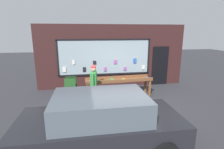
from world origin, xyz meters
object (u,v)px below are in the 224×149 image
at_px(display_table_main, 119,81).
at_px(small_dog, 82,100).
at_px(person_browsing, 94,82).
at_px(sandwich_board_sign, 71,89).
at_px(parked_car, 101,121).

height_order(display_table_main, small_dog, display_table_main).
bearing_deg(small_dog, display_table_main, -38.64).
distance_m(display_table_main, person_browsing, 1.33).
bearing_deg(person_browsing, display_table_main, -50.33).
bearing_deg(display_table_main, small_dog, -151.87).
xyz_separation_m(display_table_main, small_dog, (-1.66, -0.89, -0.42)).
relative_size(person_browsing, sandwich_board_sign, 1.60).
bearing_deg(display_table_main, parked_car, -109.06).
bearing_deg(parked_car, display_table_main, 71.54).
bearing_deg(small_dog, person_browsing, -38.22).
bearing_deg(person_browsing, sandwich_board_sign, 75.65).
xyz_separation_m(sandwich_board_sign, parked_car, (0.90, -3.31, 0.22)).
relative_size(sandwich_board_sign, parked_car, 0.25).
xyz_separation_m(person_browsing, sandwich_board_sign, (-0.94, 0.46, -0.41)).
relative_size(display_table_main, person_browsing, 1.86).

